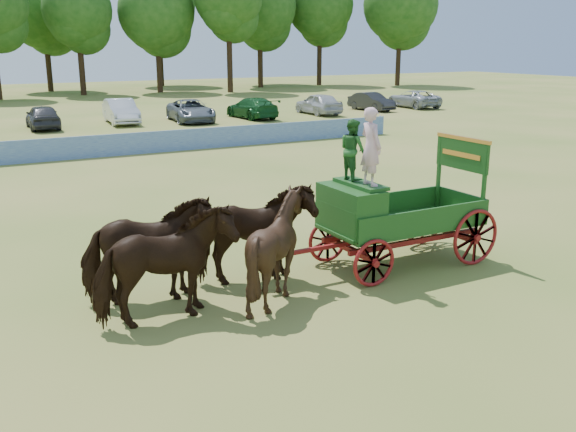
# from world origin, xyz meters

# --- Properties ---
(ground) EXTENTS (160.00, 160.00, 0.00)m
(ground) POSITION_xyz_m (0.00, 0.00, 0.00)
(ground) COLOR olive
(ground) RESTS_ON ground
(horse_lead_left) EXTENTS (2.71, 1.31, 2.25)m
(horse_lead_left) POSITION_xyz_m (-7.74, -1.42, 1.13)
(horse_lead_left) COLOR black
(horse_lead_left) RESTS_ON ground
(horse_lead_right) EXTENTS (2.86, 1.74, 2.25)m
(horse_lead_right) POSITION_xyz_m (-7.74, -0.32, 1.13)
(horse_lead_right) COLOR black
(horse_lead_right) RESTS_ON ground
(horse_wheel_left) EXTENTS (2.12, 1.90, 2.26)m
(horse_wheel_left) POSITION_xyz_m (-5.34, -1.42, 1.13)
(horse_wheel_left) COLOR black
(horse_wheel_left) RESTS_ON ground
(horse_wheel_right) EXTENTS (2.85, 1.70, 2.25)m
(horse_wheel_right) POSITION_xyz_m (-5.34, -0.32, 1.13)
(horse_wheel_right) COLOR black
(horse_wheel_right) RESTS_ON ground
(farm_dray) EXTENTS (6.00, 2.00, 3.88)m
(farm_dray) POSITION_xyz_m (-2.38, -0.86, 1.62)
(farm_dray) COLOR maroon
(farm_dray) RESTS_ON ground
(sponsor_banner) EXTENTS (26.00, 0.08, 1.05)m
(sponsor_banner) POSITION_xyz_m (-1.00, 18.00, 0.53)
(sponsor_banner) COLOR #1B3C96
(sponsor_banner) RESTS_ON ground
(parked_cars) EXTENTS (52.46, 6.52, 1.62)m
(parked_cars) POSITION_xyz_m (-0.25, 29.65, 0.75)
(parked_cars) COLOR silver
(parked_cars) RESTS_ON ground
(treeline) EXTENTS (92.94, 22.73, 15.66)m
(treeline) POSITION_xyz_m (0.01, 60.15, 9.36)
(treeline) COLOR #382314
(treeline) RESTS_ON ground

